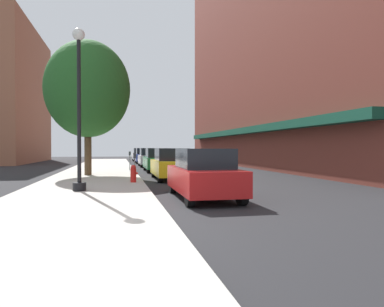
% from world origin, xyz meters
% --- Properties ---
extents(ground_plane, '(90.00, 90.00, 0.00)m').
position_xyz_m(ground_plane, '(4.00, 18.00, 0.00)').
color(ground_plane, '#232326').
extents(sidewalk_slab, '(4.80, 50.00, 0.12)m').
position_xyz_m(sidewalk_slab, '(0.00, 19.00, 0.06)').
color(sidewalk_slab, '#B7B2A8').
rests_on(sidewalk_slab, ground).
extents(building_right_brick, '(6.80, 40.00, 27.05)m').
position_xyz_m(building_right_brick, '(14.99, 22.00, 13.50)').
color(building_right_brick, brown).
rests_on(building_right_brick, ground).
extents(building_far_background, '(6.80, 18.00, 15.37)m').
position_xyz_m(building_far_background, '(-11.01, 37.00, 7.67)').
color(building_far_background, '#9E6047').
rests_on(building_far_background, ground).
extents(lamppost, '(0.48, 0.48, 5.90)m').
position_xyz_m(lamppost, '(-0.15, 6.04, 3.20)').
color(lamppost, black).
rests_on(lamppost, sidewalk_slab).
extents(fire_hydrant, '(0.33, 0.26, 0.79)m').
position_xyz_m(fire_hydrant, '(1.92, 8.87, 0.52)').
color(fire_hydrant, red).
rests_on(fire_hydrant, sidewalk_slab).
extents(parking_meter_near, '(0.14, 0.09, 1.31)m').
position_xyz_m(parking_meter_near, '(2.05, 17.64, 0.95)').
color(parking_meter_near, slate).
rests_on(parking_meter_near, sidewalk_slab).
extents(parking_meter_far, '(0.14, 0.09, 1.31)m').
position_xyz_m(parking_meter_far, '(2.05, 10.35, 0.95)').
color(parking_meter_far, slate).
rests_on(parking_meter_far, sidewalk_slab).
extents(tree_near, '(4.85, 4.85, 7.75)m').
position_xyz_m(tree_near, '(-0.46, 13.90, 5.07)').
color(tree_near, '#4C3823').
rests_on(tree_near, sidewalk_slab).
extents(car_red, '(1.80, 4.30, 1.66)m').
position_xyz_m(car_red, '(4.00, 3.96, 0.81)').
color(car_red, black).
rests_on(car_red, ground).
extents(car_yellow, '(1.80, 4.30, 1.66)m').
position_xyz_m(car_yellow, '(4.00, 11.17, 0.81)').
color(car_yellow, black).
rests_on(car_yellow, ground).
extents(car_green, '(1.80, 4.30, 1.66)m').
position_xyz_m(car_green, '(4.00, 17.64, 0.81)').
color(car_green, black).
rests_on(car_green, ground).
extents(car_silver, '(1.80, 4.30, 1.66)m').
position_xyz_m(car_silver, '(4.00, 24.54, 0.81)').
color(car_silver, black).
rests_on(car_silver, ground).
extents(car_blue, '(1.80, 4.30, 1.66)m').
position_xyz_m(car_blue, '(4.00, 31.45, 0.81)').
color(car_blue, black).
rests_on(car_blue, ground).
extents(car_white, '(1.80, 4.30, 1.66)m').
position_xyz_m(car_white, '(4.00, 37.85, 0.81)').
color(car_white, black).
rests_on(car_white, ground).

